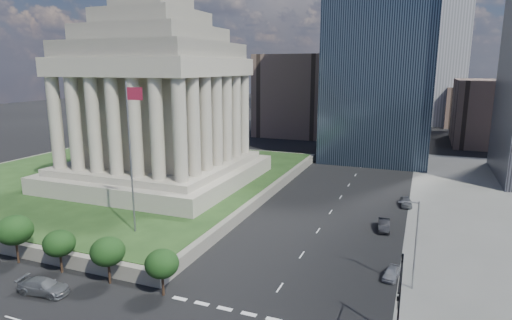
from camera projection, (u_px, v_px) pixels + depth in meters
The scene contains 14 objects.
ground at pixel (370, 154), 119.59m from camera, with size 500.00×500.00×0.00m, color black.
plaza_terrace at pixel (122, 178), 90.02m from camera, with size 66.00×70.00×1.80m, color slate.
plaza_lawn at pixel (122, 173), 89.82m from camera, with size 64.00×68.00×0.10m, color #1F3917.
war_memorial at pixel (156, 80), 79.93m from camera, with size 34.00×34.00×39.00m, color #A39988, non-canonical shape.
flagpole at pixel (131, 150), 55.50m from camera, with size 2.52×0.24×20.00m.
midrise_glass at pixel (382, 42), 107.98m from camera, with size 26.00×26.00×60.00m, color black.
building_filler_ne at pixel (489, 112), 133.31m from camera, with size 20.00×30.00×20.00m, color brown.
building_filler_nw at pixel (297, 95), 154.65m from camera, with size 24.00×30.00×28.00m, color brown.
traffic_signal_ne at pixel (399, 293), 35.51m from camera, with size 0.30×5.74×8.00m.
street_lamp_north at pixel (414, 240), 45.41m from camera, with size 2.13×0.22×10.00m.
suv_grey at pixel (44, 286), 45.45m from camera, with size 2.30×5.65×1.64m, color #565A5E.
parked_sedan_near at pixel (392, 273), 48.85m from camera, with size 1.53×3.81×1.30m, color gray.
parked_sedan_mid at pixel (384, 225), 63.27m from camera, with size 4.72×1.65×1.56m, color black.
parked_sedan_far at pixel (406, 202), 74.34m from camera, with size 4.65×1.87×1.58m, color #515458.
Camera 1 is at (13.24, -20.79, 23.59)m, focal length 30.00 mm.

